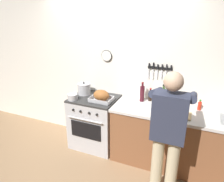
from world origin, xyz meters
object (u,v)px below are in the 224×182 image
(stove, at_px, (95,122))
(saucepan, at_px, (73,97))
(bottle_olive_oil, at_px, (163,96))
(bottle_vinegar, at_px, (175,99))
(cutting_board, at_px, (178,114))
(bottle_hot_sauce, at_px, (200,106))
(roasting_pan, at_px, (101,96))
(bottle_wine_red, at_px, (142,93))
(stock_pot, at_px, (84,89))
(bottle_dish_soap, at_px, (173,104))
(person_cook, at_px, (168,131))
(bottle_soy_sauce, at_px, (150,96))

(stove, xyz_separation_m, saucepan, (-0.28, -0.21, 0.50))
(stove, height_order, bottle_olive_oil, bottle_olive_oil)
(bottle_vinegar, bearing_deg, cutting_board, -76.72)
(bottle_hot_sauce, bearing_deg, roasting_pan, -169.11)
(bottle_hot_sauce, xyz_separation_m, bottle_olive_oil, (-0.53, 0.02, 0.06))
(bottle_wine_red, bearing_deg, bottle_olive_oil, 7.75)
(stove, relative_size, saucepan, 5.58)
(stock_pot, distance_m, bottle_hot_sauce, 1.85)
(cutting_board, bearing_deg, bottle_hot_sauce, 47.86)
(stock_pot, distance_m, bottle_olive_oil, 1.32)
(bottle_olive_oil, bearing_deg, bottle_vinegar, 3.60)
(bottle_wine_red, height_order, bottle_dish_soap, bottle_wine_red)
(stove, height_order, cutting_board, cutting_board)
(person_cook, xyz_separation_m, bottle_dish_soap, (-0.05, 0.71, 0.03))
(bottle_wine_red, xyz_separation_m, bottle_dish_soap, (0.50, -0.12, -0.05))
(person_cook, distance_m, cutting_board, 0.56)
(roasting_pan, xyz_separation_m, bottle_soy_sauce, (0.71, 0.33, -0.00))
(bottle_hot_sauce, relative_size, bottle_olive_oil, 0.51)
(bottle_hot_sauce, xyz_separation_m, bottle_soy_sauce, (-0.74, 0.05, 0.02))
(bottle_wine_red, bearing_deg, roasting_pan, -156.45)
(bottle_vinegar, distance_m, bottle_soy_sauce, 0.39)
(roasting_pan, relative_size, bottle_hot_sauce, 2.28)
(stove, bearing_deg, saucepan, -143.48)
(bottle_wine_red, xyz_separation_m, bottle_soy_sauce, (0.12, 0.07, -0.05))
(person_cook, distance_m, bottle_olive_oil, 0.91)
(bottle_dish_soap, bearing_deg, bottle_vinegar, 86.52)
(person_cook, xyz_separation_m, bottle_wine_red, (-0.54, 0.83, 0.08))
(stock_pot, distance_m, saucepan, 0.30)
(bottle_dish_soap, xyz_separation_m, bottle_soy_sauce, (-0.38, 0.19, 0.00))
(bottle_dish_soap, bearing_deg, roasting_pan, -172.77)
(stock_pot, xyz_separation_m, bottle_hot_sauce, (1.85, 0.11, -0.03))
(bottle_vinegar, bearing_deg, bottle_wine_red, -173.78)
(stock_pot, bearing_deg, bottle_dish_soap, -1.08)
(person_cook, bearing_deg, bottle_vinegar, 4.36)
(roasting_pan, relative_size, cutting_board, 0.98)
(saucepan, bearing_deg, bottle_wine_red, 20.23)
(person_cook, height_order, bottle_vinegar, person_cook)
(roasting_pan, relative_size, bottle_vinegar, 1.47)
(cutting_board, height_order, bottle_soy_sauce, bottle_soy_sauce)
(bottle_vinegar, bearing_deg, bottle_dish_soap, -93.48)
(stock_pot, xyz_separation_m, saucepan, (-0.04, -0.29, -0.05))
(stove, bearing_deg, bottle_olive_oil, 11.56)
(roasting_pan, height_order, bottle_soy_sauce, bottle_soy_sauce)
(saucepan, distance_m, bottle_wine_red, 1.11)
(stove, xyz_separation_m, bottle_soy_sauce, (0.88, 0.25, 0.54))
(cutting_board, bearing_deg, saucepan, -176.22)
(stove, relative_size, bottle_hot_sauce, 5.83)
(cutting_board, xyz_separation_m, bottle_wine_red, (-0.58, 0.28, 0.12))
(saucepan, relative_size, bottle_olive_oil, 0.53)
(bottle_soy_sauce, bearing_deg, cutting_board, -36.54)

